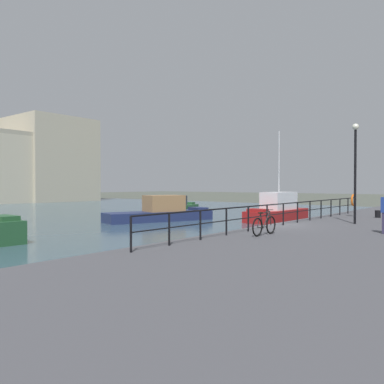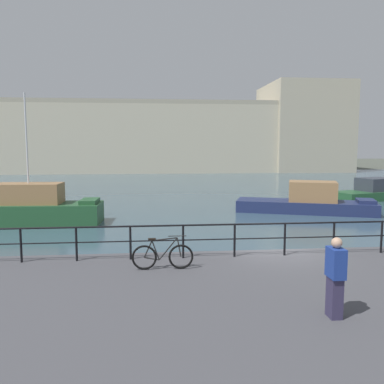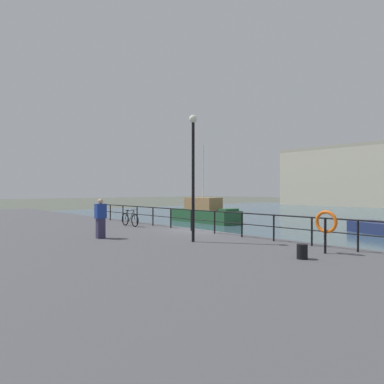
% 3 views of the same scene
% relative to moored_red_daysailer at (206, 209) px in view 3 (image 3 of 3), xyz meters
% --- Properties ---
extents(ground_plane, '(240.00, 240.00, 0.00)m').
position_rel_moored_red_daysailer_xyz_m(ground_plane, '(19.73, -19.78, -0.64)').
color(ground_plane, '#4C5147').
extents(quay_promenade, '(56.00, 13.00, 1.08)m').
position_rel_moored_red_daysailer_xyz_m(quay_promenade, '(19.73, -26.28, -0.10)').
color(quay_promenade, '#47474C').
rests_on(quay_promenade, ground_plane).
extents(moored_red_daysailer, '(6.25, 2.88, 1.86)m').
position_rel_moored_red_daysailer_xyz_m(moored_red_daysailer, '(0.00, 0.00, 0.00)').
color(moored_red_daysailer, navy).
rests_on(moored_red_daysailer, water_basin).
extents(moored_white_yacht, '(8.06, 2.80, 7.61)m').
position_rel_moored_red_daysailer_xyz_m(moored_white_yacht, '(8.45, -8.56, 0.29)').
color(moored_white_yacht, '#23512D').
rests_on(moored_white_yacht, water_basin).
extents(quay_railing, '(21.49, 0.07, 1.08)m').
position_rel_moored_red_daysailer_xyz_m(quay_railing, '(20.57, -20.53, 1.18)').
color(quay_railing, black).
rests_on(quay_railing, quay_promenade).
extents(parked_bicycle, '(1.77, 0.10, 0.98)m').
position_rel_moored_red_daysailer_xyz_m(parked_bicycle, '(15.78, -21.65, 0.83)').
color(parked_bicycle, black).
rests_on(parked_bicycle, quay_promenade).
extents(mooring_bollard, '(0.32, 0.32, 0.44)m').
position_rel_moored_red_daysailer_xyz_m(mooring_bollard, '(27.36, -22.97, 0.66)').
color(mooring_bollard, black).
rests_on(mooring_bollard, quay_promenade).
extents(life_ring_stand, '(0.75, 0.16, 1.40)m').
position_rel_moored_red_daysailer_xyz_m(life_ring_stand, '(27.39, -21.56, 1.41)').
color(life_ring_stand, black).
rests_on(life_ring_stand, quay_promenade).
extents(quay_lamp_post, '(0.32, 0.32, 5.04)m').
position_rel_moored_red_daysailer_xyz_m(quay_lamp_post, '(22.63, -23.04, 3.62)').
color(quay_lamp_post, black).
rests_on(quay_lamp_post, quay_promenade).
extents(standing_person, '(0.28, 0.44, 1.69)m').
position_rel_moored_red_daysailer_xyz_m(standing_person, '(19.24, -25.28, 1.30)').
color(standing_person, '#332D4C').
rests_on(standing_person, quay_promenade).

